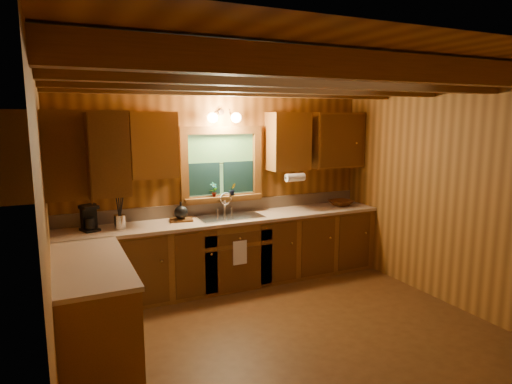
{
  "coord_description": "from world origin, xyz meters",
  "views": [
    {
      "loc": [
        -2.04,
        -3.56,
        2.17
      ],
      "look_at": [
        0.0,
        0.8,
        1.35
      ],
      "focal_mm": 31.02,
      "sensor_mm": 36.0,
      "label": 1
    }
  ],
  "objects_px": {
    "sink": "(230,220)",
    "coffee_maker": "(89,218)",
    "wicker_basket": "(341,203)",
    "cutting_board": "(181,220)"
  },
  "relations": [
    {
      "from": "cutting_board",
      "to": "wicker_basket",
      "type": "xyz_separation_m",
      "value": [
        2.36,
        -0.06,
        0.03
      ]
    },
    {
      "from": "sink",
      "to": "coffee_maker",
      "type": "bearing_deg",
      "value": 178.4
    },
    {
      "from": "sink",
      "to": "coffee_maker",
      "type": "xyz_separation_m",
      "value": [
        -1.69,
        0.05,
        0.19
      ]
    },
    {
      "from": "cutting_board",
      "to": "wicker_basket",
      "type": "distance_m",
      "value": 2.36
    },
    {
      "from": "wicker_basket",
      "to": "cutting_board",
      "type": "bearing_deg",
      "value": 178.57
    },
    {
      "from": "sink",
      "to": "wicker_basket",
      "type": "bearing_deg",
      "value": -0.07
    },
    {
      "from": "cutting_board",
      "to": "wicker_basket",
      "type": "relative_size",
      "value": 0.84
    },
    {
      "from": "coffee_maker",
      "to": "wicker_basket",
      "type": "bearing_deg",
      "value": -21.34
    },
    {
      "from": "sink",
      "to": "coffee_maker",
      "type": "relative_size",
      "value": 2.77
    },
    {
      "from": "sink",
      "to": "cutting_board",
      "type": "xyz_separation_m",
      "value": [
        -0.62,
        0.06,
        0.06
      ]
    }
  ]
}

